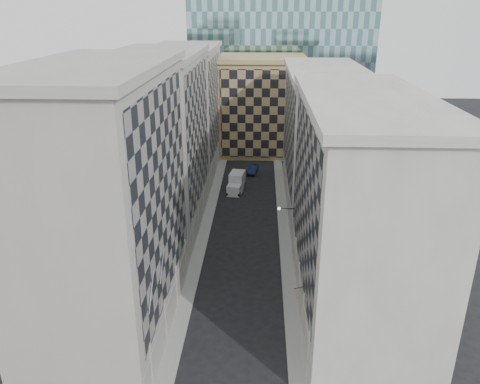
% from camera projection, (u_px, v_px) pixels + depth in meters
% --- Properties ---
extents(sidewalk_west, '(1.50, 100.00, 0.15)m').
position_uv_depth(sidewalk_west, '(204.00, 232.00, 61.46)').
color(sidewalk_west, gray).
rests_on(sidewalk_west, ground).
extents(sidewalk_east, '(1.50, 100.00, 0.15)m').
position_uv_depth(sidewalk_east, '(284.00, 233.00, 61.01)').
color(sidewalk_east, gray).
rests_on(sidewalk_east, ground).
extents(bldg_left_a, '(10.80, 22.80, 23.70)m').
position_uv_depth(bldg_left_a, '(108.00, 206.00, 39.73)').
color(bldg_left_a, '#9C978D').
rests_on(bldg_left_a, ground).
extents(bldg_left_b, '(10.80, 22.80, 22.70)m').
position_uv_depth(bldg_left_b, '(161.00, 142.00, 60.34)').
color(bldg_left_b, gray).
rests_on(bldg_left_b, ground).
extents(bldg_left_c, '(10.80, 22.80, 21.70)m').
position_uv_depth(bldg_left_c, '(187.00, 111.00, 80.95)').
color(bldg_left_c, '#9C978D').
rests_on(bldg_left_c, ground).
extents(bldg_right_a, '(10.80, 26.80, 20.70)m').
position_uv_depth(bldg_right_a, '(356.00, 208.00, 43.06)').
color(bldg_right_a, '#A9A69B').
rests_on(bldg_right_a, ground).
extents(bldg_right_b, '(10.80, 28.80, 19.70)m').
position_uv_depth(bldg_right_b, '(322.00, 137.00, 68.30)').
color(bldg_right_b, '#A9A69B').
rests_on(bldg_right_b, ground).
extents(tan_block, '(16.80, 14.80, 18.80)m').
position_uv_depth(tan_block, '(262.00, 105.00, 92.88)').
color(tan_block, tan).
rests_on(tan_block, ground).
extents(church_tower, '(7.20, 7.20, 51.50)m').
position_uv_depth(church_tower, '(254.00, 10.00, 99.60)').
color(church_tower, '#2A2520').
rests_on(church_tower, ground).
extents(flagpoles_left, '(0.10, 6.33, 2.33)m').
position_uv_depth(flagpoles_left, '(157.00, 278.00, 36.28)').
color(flagpoles_left, gray).
rests_on(flagpoles_left, ground).
extents(bracket_lamp, '(1.98, 0.36, 0.36)m').
position_uv_depth(bracket_lamp, '(281.00, 209.00, 53.22)').
color(bracket_lamp, black).
rests_on(bracket_lamp, ground).
extents(box_truck, '(2.86, 5.53, 2.90)m').
position_uv_depth(box_truck, '(236.00, 183.00, 74.85)').
color(box_truck, silver).
rests_on(box_truck, ground).
extents(dark_car, '(2.04, 4.48, 1.42)m').
position_uv_depth(dark_car, '(253.00, 169.00, 83.03)').
color(dark_car, '#11193E').
rests_on(dark_car, ground).
extents(shop_sign, '(0.86, 0.75, 0.88)m').
position_uv_depth(shop_sign, '(297.00, 292.00, 41.87)').
color(shop_sign, black).
rests_on(shop_sign, ground).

